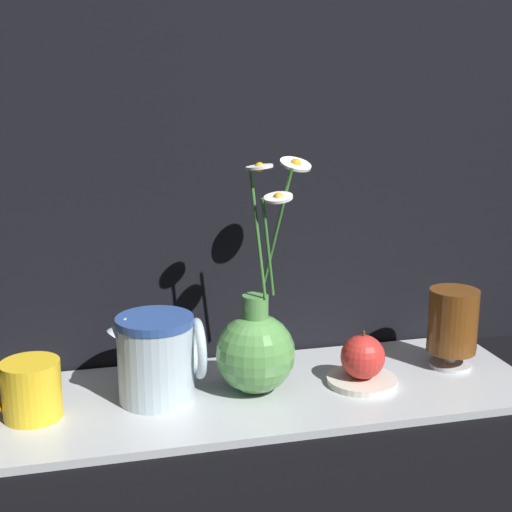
% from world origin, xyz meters
% --- Properties ---
extents(ground_plane, '(6.00, 6.00, 0.00)m').
position_xyz_m(ground_plane, '(0.00, 0.00, 0.00)').
color(ground_plane, black).
extents(shelf, '(0.87, 0.29, 0.01)m').
position_xyz_m(shelf, '(0.00, 0.00, 0.01)').
color(shelf, '#B2B7BC').
rests_on(shelf, ground_plane).
extents(backdrop_wall, '(1.37, 0.02, 1.10)m').
position_xyz_m(backdrop_wall, '(0.00, 0.16, 0.55)').
color(backdrop_wall, black).
rests_on(backdrop_wall, ground_plane).
extents(vase_with_flowers, '(0.15, 0.12, 0.35)m').
position_xyz_m(vase_with_flowers, '(0.00, -0.00, 0.08)').
color(vase_with_flowers, '#59994C').
rests_on(vase_with_flowers, shelf).
extents(yellow_mug, '(0.09, 0.08, 0.08)m').
position_xyz_m(yellow_mug, '(-0.33, -0.01, 0.05)').
color(yellow_mug, yellow).
rests_on(yellow_mug, shelf).
extents(ceramic_pitcher, '(0.14, 0.11, 0.14)m').
position_xyz_m(ceramic_pitcher, '(-0.15, 0.01, 0.08)').
color(ceramic_pitcher, silver).
rests_on(ceramic_pitcher, shelf).
extents(tea_glass, '(0.08, 0.08, 0.13)m').
position_xyz_m(tea_glass, '(0.34, 0.02, 0.09)').
color(tea_glass, silver).
rests_on(tea_glass, shelf).
extents(saucer_plate, '(0.11, 0.11, 0.01)m').
position_xyz_m(saucer_plate, '(0.17, -0.02, 0.02)').
color(saucer_plate, silver).
rests_on(saucer_plate, shelf).
extents(orange_fruit, '(0.07, 0.07, 0.08)m').
position_xyz_m(orange_fruit, '(0.17, -0.02, 0.06)').
color(orange_fruit, red).
rests_on(orange_fruit, saucer_plate).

